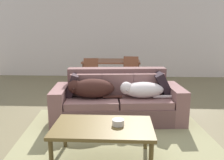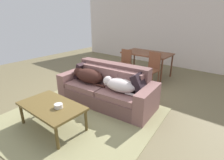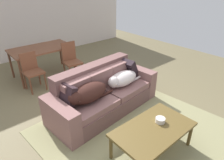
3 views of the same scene
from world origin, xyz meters
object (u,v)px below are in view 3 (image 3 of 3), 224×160
throw_pillow_by_left_arm (65,96)px  dining_table (41,50)px  dog_on_right_cushion (122,79)px  dining_chair_near_left (32,69)px  dog_on_left_cushion (87,93)px  couch (103,94)px  dining_chair_near_right (71,59)px  bowl_on_coffee_table (160,120)px  throw_pillow_by_right_arm (128,68)px  coffee_table (153,131)px

throw_pillow_by_left_arm → dining_table: size_ratio=0.27×
dog_on_right_cushion → dining_chair_near_left: dining_chair_near_left is taller
dog_on_left_cushion → dog_on_right_cushion: 0.84m
throw_pillow_by_left_arm → couch: bearing=1.6°
dog_on_right_cushion → dining_chair_near_right: bearing=89.1°
couch → throw_pillow_by_left_arm: (-0.78, -0.02, 0.28)m
bowl_on_coffee_table → dining_table: dining_table is taller
throw_pillow_by_right_arm → couch: bearing=-171.3°
couch → bowl_on_coffee_table: (0.04, -1.31, 0.15)m
couch → bowl_on_coffee_table: size_ratio=16.01×
throw_pillow_by_right_arm → dining_chair_near_left: (-1.48, 1.56, -0.14)m
throw_pillow_by_left_arm → dining_table: (0.55, 2.24, 0.07)m
throw_pillow_by_left_arm → dining_chair_near_left: (0.07, 1.69, -0.13)m
dog_on_left_cushion → dining_chair_near_left: size_ratio=1.05×
dog_on_right_cushion → dining_table: bearing=99.8°
coffee_table → dining_chair_near_right: (0.41, 2.96, 0.10)m
dog_on_right_cushion → coffee_table: (-0.54, -1.23, -0.17)m
bowl_on_coffee_table → dog_on_right_cushion: bearing=73.3°
dining_table → coffee_table: bearing=-88.7°
couch → dog_on_right_cushion: size_ratio=2.65×
dining_chair_near_right → dining_chair_near_left: bearing=-177.9°
dining_table → dining_chair_near_left: (-0.48, -0.54, -0.20)m
couch → throw_pillow_by_right_arm: bearing=3.5°
throw_pillow_by_right_arm → dining_chair_near_right: size_ratio=0.46×
dog_on_left_cushion → dining_table: dining_table is taller
bowl_on_coffee_table → dining_table: bearing=94.2°
throw_pillow_by_right_arm → coffee_table: (-0.91, -1.46, -0.22)m
dog_on_left_cushion → throw_pillow_by_right_arm: (1.21, 0.28, 0.03)m
couch → dining_chair_near_right: (0.27, 1.62, 0.17)m
dining_chair_near_right → coffee_table: bearing=-92.8°
couch → dining_chair_near_left: bearing=107.8°
coffee_table → dining_chair_near_right: 2.99m
dining_chair_near_left → throw_pillow_by_left_arm: bearing=-93.5°
dining_chair_near_right → throw_pillow_by_left_arm: bearing=-117.4°
bowl_on_coffee_table → couch: bearing=91.6°
coffee_table → bowl_on_coffee_table: bearing=7.9°
bowl_on_coffee_table → coffee_table: bearing=-172.1°
bowl_on_coffee_table → dining_chair_near_left: dining_chair_near_left is taller
throw_pillow_by_left_arm → bowl_on_coffee_table: 1.53m
dining_table → couch: bearing=-84.2°
bowl_on_coffee_table → dining_chair_near_right: dining_chair_near_right is taller
couch → coffee_table: size_ratio=1.93×
throw_pillow_by_left_arm → dining_chair_near_right: bearing=57.5°
throw_pillow_by_left_arm → dining_chair_near_right: size_ratio=0.44×
dog_on_right_cushion → coffee_table: 1.35m
bowl_on_coffee_table → dining_chair_near_right: (0.23, 2.94, 0.02)m
dining_chair_near_right → throw_pillow_by_right_arm: bearing=-66.5°
bowl_on_coffee_table → dining_chair_near_right: bearing=85.5°
dog_on_left_cushion → dining_table: size_ratio=0.61×
dog_on_left_cushion → dining_chair_near_left: dining_chair_near_left is taller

